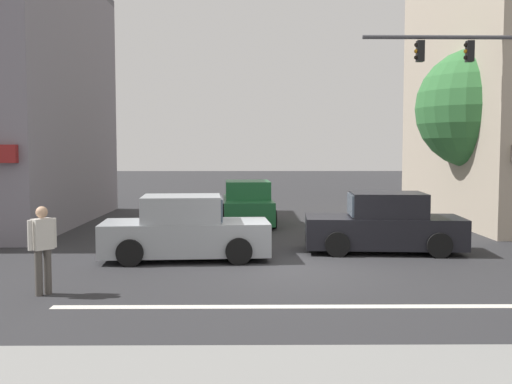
# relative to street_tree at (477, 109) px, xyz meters

# --- Properties ---
(ground_plane) EXTENTS (120.00, 120.00, 0.00)m
(ground_plane) POSITION_rel_street_tree_xyz_m (-6.84, -7.22, -4.13)
(ground_plane) COLOR #2B2B2D
(lane_marking_stripe) EXTENTS (9.00, 0.24, 0.01)m
(lane_marking_stripe) POSITION_rel_street_tree_xyz_m (-6.84, -10.72, -4.13)
(lane_marking_stripe) COLOR silver
(lane_marking_stripe) RESTS_ON ground
(street_tree) EXTENTS (4.20, 4.20, 6.24)m
(street_tree) POSITION_rel_street_tree_xyz_m (0.00, 0.00, 0.00)
(street_tree) COLOR #4C3823
(street_tree) RESTS_ON ground
(utility_pole_near_left) EXTENTS (1.40, 0.22, 7.50)m
(utility_pole_near_left) POSITION_rel_street_tree_xyz_m (-14.83, -4.16, -0.23)
(utility_pole_near_left) COLOR brown
(utility_pole_near_left) RESTS_ON ground
(utility_pole_far_right) EXTENTS (1.40, 0.22, 8.09)m
(utility_pole_far_right) POSITION_rel_street_tree_xyz_m (1.04, 1.20, 0.06)
(utility_pole_far_right) COLOR brown
(utility_pole_far_right) RESTS_ON ground
(traffic_light_mast) EXTENTS (4.89, 0.25, 6.20)m
(traffic_light_mast) POSITION_rel_street_tree_xyz_m (-0.84, -3.42, 0.04)
(traffic_light_mast) COLOR #47474C
(traffic_light_mast) RESTS_ON ground
(sedan_parked_curbside) EXTENTS (4.21, 2.10, 1.58)m
(sedan_parked_curbside) POSITION_rel_street_tree_xyz_m (-4.34, -5.18, -3.42)
(sedan_parked_curbside) COLOR black
(sedan_parked_curbside) RESTS_ON ground
(sedan_waiting_far) EXTENTS (4.21, 2.11, 1.58)m
(sedan_waiting_far) POSITION_rel_street_tree_xyz_m (-9.52, -6.18, -3.42)
(sedan_waiting_far) COLOR #999EA3
(sedan_waiting_far) RESTS_ON ground
(sedan_crossing_rightbound) EXTENTS (2.03, 4.18, 1.58)m
(sedan_crossing_rightbound) POSITION_rel_street_tree_xyz_m (-8.01, 0.69, -3.42)
(sedan_crossing_rightbound) COLOR #1E6033
(sedan_crossing_rightbound) RESTS_ON ground
(pedestrian_mid_crossing) EXTENTS (0.42, 0.44, 1.67)m
(pedestrian_mid_crossing) POSITION_rel_street_tree_xyz_m (-11.78, -9.83, -3.18)
(pedestrian_mid_crossing) COLOR #4C4742
(pedestrian_mid_crossing) RESTS_ON ground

